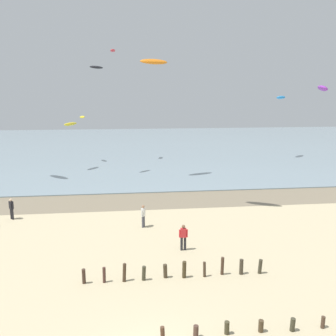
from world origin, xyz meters
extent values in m
cube|color=#84755B|center=(0.00, 21.81, 0.00)|extent=(120.00, 5.58, 0.01)
cube|color=#7F939E|center=(0.00, 59.60, 0.05)|extent=(160.00, 70.00, 0.10)
cylinder|color=#4C3323|center=(0.40, 1.66, 0.30)|extent=(0.20, 0.18, 0.60)
cylinder|color=#4A352A|center=(1.78, 1.65, 0.27)|extent=(0.23, 0.24, 0.56)
cylinder|color=#413C27|center=(3.11, 1.74, 0.29)|extent=(0.22, 0.23, 0.58)
cylinder|color=#4A3A27|center=(4.58, 1.71, 0.27)|extent=(0.22, 0.23, 0.55)
cylinder|color=#3F3C2B|center=(5.93, 1.61, 0.29)|extent=(0.22, 0.22, 0.59)
cylinder|color=#483527|center=(7.32, 1.66, 0.26)|extent=(0.19, 0.19, 0.54)
cylinder|color=#433026|center=(-3.25, 6.75, 0.41)|extent=(0.19, 0.22, 0.83)
cylinder|color=#4C3129|center=(-2.19, 6.75, 0.42)|extent=(0.17, 0.19, 0.85)
cylinder|color=#453324|center=(-1.12, 6.75, 0.50)|extent=(0.23, 0.23, 1.01)
cylinder|color=#403D2C|center=(-0.08, 6.73, 0.40)|extent=(0.24, 0.24, 0.82)
cylinder|color=#423626|center=(1.09, 6.87, 0.39)|extent=(0.24, 0.24, 0.79)
cylinder|color=#433822|center=(2.12, 6.75, 0.47)|extent=(0.23, 0.23, 0.95)
cylinder|color=#443425|center=(3.24, 6.73, 0.43)|extent=(0.17, 0.18, 0.86)
cylinder|color=#473325|center=(4.28, 6.85, 0.51)|extent=(0.18, 0.23, 1.03)
cylinder|color=#3D3629|center=(5.34, 6.78, 0.43)|extent=(0.22, 0.23, 0.87)
cylinder|color=#3E3A2B|center=(6.41, 6.73, 0.41)|extent=(0.24, 0.24, 0.85)
cylinder|color=#232328|center=(-9.96, 17.85, 0.44)|extent=(0.16, 0.16, 0.88)
cylinder|color=#232328|center=(-10.11, 18.00, 0.44)|extent=(0.16, 0.16, 0.88)
cube|color=black|center=(-10.04, 17.93, 1.18)|extent=(0.41, 0.41, 0.60)
sphere|color=beige|center=(-10.04, 17.93, 1.60)|extent=(0.22, 0.22, 0.22)
cylinder|color=black|center=(-9.87, 17.75, 1.13)|extent=(0.09, 0.09, 0.52)
cylinder|color=black|center=(-10.21, 18.10, 1.13)|extent=(0.09, 0.09, 0.52)
cylinder|color=#4C4C56|center=(0.37, 15.00, 0.44)|extent=(0.16, 0.16, 0.88)
cylinder|color=#4C4C56|center=(0.29, 14.80, 0.44)|extent=(0.16, 0.16, 0.88)
cube|color=white|center=(0.33, 14.90, 1.18)|extent=(0.34, 0.42, 0.60)
sphere|color=#9E7051|center=(0.33, 14.90, 1.60)|extent=(0.22, 0.22, 0.22)
cylinder|color=white|center=(0.42, 15.12, 1.13)|extent=(0.09, 0.09, 0.52)
cylinder|color=white|center=(0.23, 14.68, 1.13)|extent=(0.09, 0.09, 0.52)
cylinder|color=#232328|center=(2.76, 10.36, 0.44)|extent=(0.16, 0.16, 0.88)
cylinder|color=#232328|center=(2.54, 10.37, 0.44)|extent=(0.16, 0.16, 0.88)
cube|color=red|center=(2.65, 10.36, 1.18)|extent=(0.37, 0.23, 0.60)
sphere|color=brown|center=(2.65, 10.36, 1.60)|extent=(0.22, 0.22, 0.22)
cylinder|color=red|center=(2.89, 10.36, 1.13)|extent=(0.09, 0.09, 0.52)
cylinder|color=red|center=(2.41, 10.37, 1.13)|extent=(0.09, 0.09, 0.52)
ellipsoid|color=yellow|center=(-7.77, 37.13, 6.08)|extent=(1.96, 2.52, 0.61)
ellipsoid|color=red|center=(-2.26, 43.48, 15.91)|extent=(0.98, 2.00, 0.46)
ellipsoid|color=purple|center=(21.03, 27.92, 10.49)|extent=(2.25, 3.48, 0.90)
ellipsoid|color=black|center=(-4.01, 33.88, 12.95)|extent=(1.90, 1.90, 0.46)
ellipsoid|color=orange|center=(2.56, 31.42, 13.44)|extent=(3.59, 2.30, 0.86)
ellipsoid|color=yellow|center=(-6.87, 42.91, 6.63)|extent=(1.26, 1.96, 0.47)
ellipsoid|color=#2384D1|center=(22.81, 43.00, 9.36)|extent=(2.63, 2.64, 0.62)
camera|label=1|loc=(-0.97, -11.72, 9.86)|focal=39.64mm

